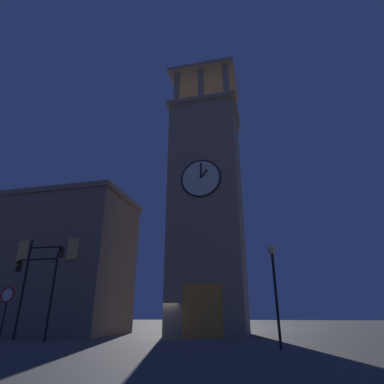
% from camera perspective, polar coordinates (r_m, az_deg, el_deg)
% --- Properties ---
extents(ground_plane, '(200.00, 200.00, 0.00)m').
position_cam_1_polar(ground_plane, '(27.59, -5.03, -24.83)').
color(ground_plane, '#56544F').
extents(clocktower, '(7.15, 6.88, 29.74)m').
position_cam_1_polar(clocktower, '(30.88, 2.84, -2.52)').
color(clocktower, gray).
rests_on(clocktower, ground_plane).
extents(adjacent_wing_building, '(20.13, 8.19, 12.84)m').
position_cam_1_polar(adjacent_wing_building, '(35.94, -27.62, -11.47)').
color(adjacent_wing_building, gray).
rests_on(adjacent_wing_building, ground_plane).
extents(traffic_signal_near, '(2.85, 0.41, 6.88)m').
position_cam_1_polar(traffic_signal_near, '(25.92, -26.76, -13.21)').
color(traffic_signal_near, black).
rests_on(traffic_signal_near, ground_plane).
extents(traffic_signal_mid, '(3.23, 0.41, 5.76)m').
position_cam_1_polar(traffic_signal_mid, '(24.52, -25.88, -14.42)').
color(traffic_signal_mid, black).
rests_on(traffic_signal_mid, ground_plane).
extents(street_lamp, '(0.44, 0.44, 5.12)m').
position_cam_1_polar(street_lamp, '(17.65, 14.78, -14.45)').
color(street_lamp, black).
rests_on(street_lamp, ground_plane).
extents(no_horn_sign, '(0.78, 0.14, 2.94)m').
position_cam_1_polar(no_horn_sign, '(19.08, -30.79, -16.56)').
color(no_horn_sign, black).
rests_on(no_horn_sign, ground_plane).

